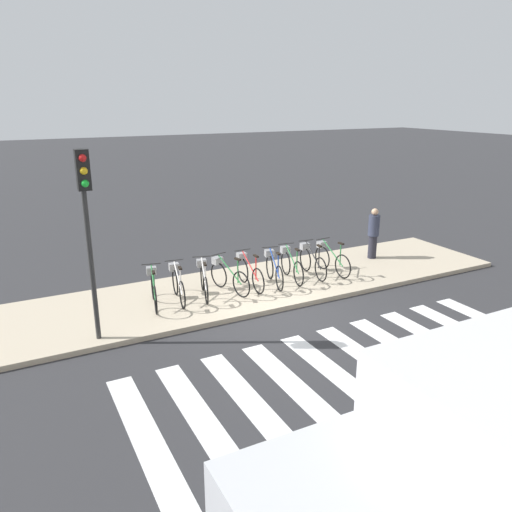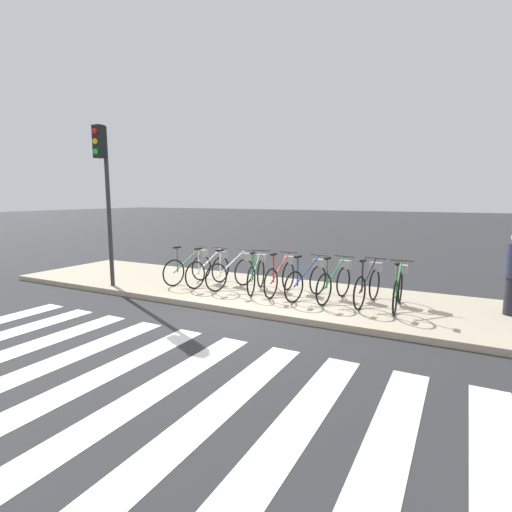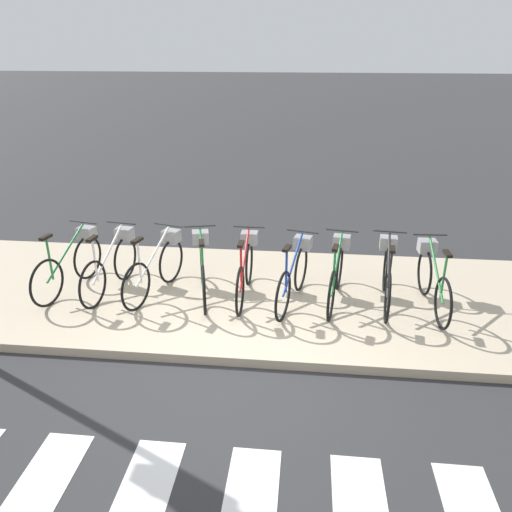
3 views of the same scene
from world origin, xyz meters
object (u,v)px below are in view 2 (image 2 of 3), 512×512
object	(u,v)px
parked_bicycle_6	(336,280)
parked_bicycle_4	(282,275)
parked_bicycle_2	(234,270)
traffic_light	(103,173)
parked_bicycle_7	(369,283)
parked_bicycle_3	(257,273)
parked_bicycle_5	(309,278)
parked_bicycle_8	(399,287)
parked_bicycle_1	(211,268)
parked_bicycle_0	(191,266)

from	to	relation	value
parked_bicycle_6	parked_bicycle_4	bearing A→B (deg)	179.66
parked_bicycle_2	traffic_light	bearing A→B (deg)	-155.04
parked_bicycle_4	parked_bicycle_7	size ratio (longest dim) A/B	1.00
parked_bicycle_3	parked_bicycle_5	world-z (taller)	same
parked_bicycle_3	parked_bicycle_4	distance (m)	0.62
parked_bicycle_8	traffic_light	distance (m)	7.15
parked_bicycle_1	parked_bicycle_5	xyz separation A→B (m)	(2.64, -0.08, 0.00)
parked_bicycle_1	parked_bicycle_2	distance (m)	0.67
parked_bicycle_3	parked_bicycle_4	xyz separation A→B (m)	(0.62, 0.03, 0.00)
parked_bicycle_1	parked_bicycle_7	bearing A→B (deg)	0.54
parked_bicycle_3	parked_bicycle_2	bearing A→B (deg)	-179.86
parked_bicycle_5	parked_bicycle_0	bearing A→B (deg)	179.00
parked_bicycle_1	parked_bicycle_5	world-z (taller)	same
parked_bicycle_8	parked_bicycle_2	bearing A→B (deg)	179.68
parked_bicycle_4	traffic_light	world-z (taller)	traffic_light
parked_bicycle_1	parked_bicycle_3	distance (m)	1.32
parked_bicycle_3	parked_bicycle_7	distance (m)	2.59
parked_bicycle_8	traffic_light	size ratio (longest dim) A/B	0.41
parked_bicycle_5	parked_bicycle_7	bearing A→B (deg)	5.04
parked_bicycle_5	parked_bicycle_4	bearing A→B (deg)	172.32
parked_bicycle_8	traffic_light	xyz separation A→B (m)	(-6.64, -1.29, 2.32)
parked_bicycle_1	parked_bicycle_3	size ratio (longest dim) A/B	1.02
parked_bicycle_2	parked_bicycle_5	distance (m)	1.96
parked_bicycle_5	parked_bicycle_8	world-z (taller)	same
parked_bicycle_0	parked_bicycle_8	xyz separation A→B (m)	(5.11, -0.02, 0.00)
parked_bicycle_0	parked_bicycle_6	xyz separation A→B (m)	(3.83, 0.03, 0.00)
parked_bicycle_2	parked_bicycle_6	size ratio (longest dim) A/B	0.98
parked_bicycle_4	parked_bicycle_8	world-z (taller)	same
parked_bicycle_4	parked_bicycle_6	xyz separation A→B (m)	(1.28, -0.01, 0.00)
parked_bicycle_4	parked_bicycle_7	xyz separation A→B (m)	(1.97, 0.02, 0.00)
parked_bicycle_6	parked_bicycle_7	size ratio (longest dim) A/B	0.99
parked_bicycle_3	traffic_light	size ratio (longest dim) A/B	0.41
parked_bicycle_4	parked_bicycle_6	world-z (taller)	same
parked_bicycle_4	parked_bicycle_5	xyz separation A→B (m)	(0.69, -0.09, 0.00)
parked_bicycle_0	parked_bicycle_5	bearing A→B (deg)	-1.00
parked_bicycle_2	parked_bicycle_5	world-z (taller)	same
traffic_light	parked_bicycle_6	bearing A→B (deg)	13.96
parked_bicycle_0	traffic_light	xyz separation A→B (m)	(-1.53, -1.30, 2.32)
parked_bicycle_2	parked_bicycle_5	bearing A→B (deg)	-1.84
parked_bicycle_7	parked_bicycle_2	bearing A→B (deg)	-179.12
parked_bicycle_1	parked_bicycle_7	xyz separation A→B (m)	(3.91, 0.04, 0.00)
parked_bicycle_6	parked_bicycle_0	bearing A→B (deg)	-179.56
parked_bicycle_5	parked_bicycle_6	size ratio (longest dim) A/B	0.99
parked_bicycle_1	parked_bicycle_2	world-z (taller)	same
parked_bicycle_2	traffic_light	distance (m)	3.87
parked_bicycle_2	parked_bicycle_3	bearing A→B (deg)	0.14
parked_bicycle_0	parked_bicycle_8	world-z (taller)	same
parked_bicycle_2	parked_bicycle_3	size ratio (longest dim) A/B	0.99
parked_bicycle_4	traffic_light	distance (m)	4.88
parked_bicycle_5	parked_bicycle_6	world-z (taller)	same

